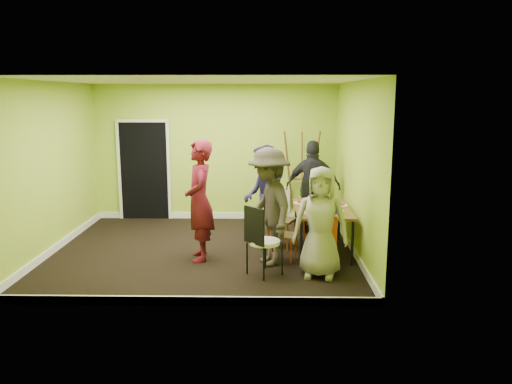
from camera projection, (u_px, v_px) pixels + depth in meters
The scene contains 28 objects.
ground at pixel (204, 250), 8.41m from camera, with size 5.00×5.00×0.00m, color black.
room_walls at pixel (202, 193), 8.26m from camera, with size 5.04×4.54×2.82m.
dining_table at pixel (322, 211), 8.23m from camera, with size 0.90×1.50×0.75m.
chair_left_far at pixel (277, 214), 8.54m from camera, with size 0.55×0.55×1.03m.
chair_left_near at pixel (280, 230), 7.84m from camera, with size 0.46×0.46×0.88m.
chair_back_end at pixel (313, 198), 9.23m from camera, with size 0.41×0.48×0.99m.
chair_front_end at pixel (324, 240), 7.33m from camera, with size 0.38×0.39×0.85m.
chair_bentwood at pixel (261, 238), 7.13m from camera, with size 0.57×0.57×1.03m.
easel at pixel (301, 177), 10.19m from camera, with size 0.75×0.71×1.88m.
plate_near_left at pixel (301, 203), 8.56m from camera, with size 0.27×0.27×0.01m, color white.
plate_near_right at pixel (309, 212), 7.87m from camera, with size 0.24×0.24×0.01m, color white.
plate_far_back at pixel (315, 200), 8.83m from camera, with size 0.22×0.22×0.01m, color white.
plate_far_front at pixel (327, 216), 7.66m from camera, with size 0.21×0.21×0.01m, color white.
plate_wall_back at pixel (340, 205), 8.37m from camera, with size 0.26×0.26×0.01m, color white.
plate_wall_front at pixel (337, 211), 7.98m from camera, with size 0.22×0.22×0.01m, color white.
thermos at pixel (318, 202), 8.14m from camera, with size 0.07×0.07×0.21m, color white.
blue_bottle at pixel (335, 207), 7.81m from camera, with size 0.07×0.07×0.21m, color #1B24CE.
orange_bottle at pixel (313, 204), 8.33m from camera, with size 0.04×0.04×0.08m, color #C34012.
glass_mid at pixel (316, 202), 8.44m from camera, with size 0.06×0.06×0.10m, color black.
glass_back at pixel (327, 200), 8.57m from camera, with size 0.07×0.07×0.09m, color black.
glass_front at pixel (331, 213), 7.66m from camera, with size 0.06×0.06×0.10m, color black.
cup_a at pixel (309, 208), 8.00m from camera, with size 0.12×0.12×0.09m, color white.
cup_b at pixel (334, 204), 8.26m from camera, with size 0.11×0.11×0.10m, color white.
person_standing at pixel (200, 201), 7.80m from camera, with size 0.69×0.46×1.90m, color #590F1B.
person_left_far at pixel (264, 196), 8.52m from camera, with size 0.85×0.66×1.75m, color black.
person_left_near at pixel (269, 207), 7.58m from camera, with size 1.17×0.67×1.81m, color #2E291E.
person_back_end at pixel (313, 187), 9.37m from camera, with size 1.03×0.43×1.75m, color black.
person_front_end at pixel (321, 222), 7.08m from camera, with size 0.78×0.51×1.60m, color gray.
Camera 1 is at (1.01, -8.05, 2.58)m, focal length 35.00 mm.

